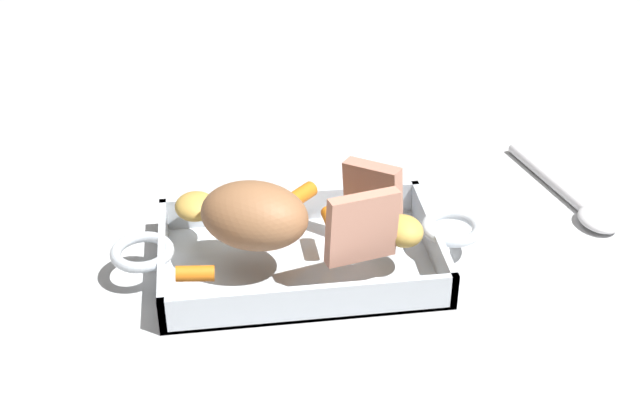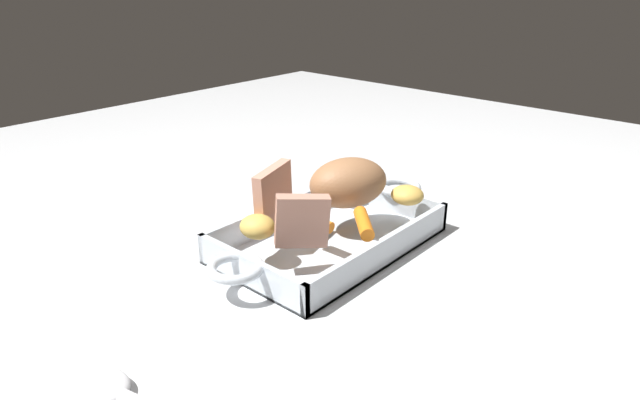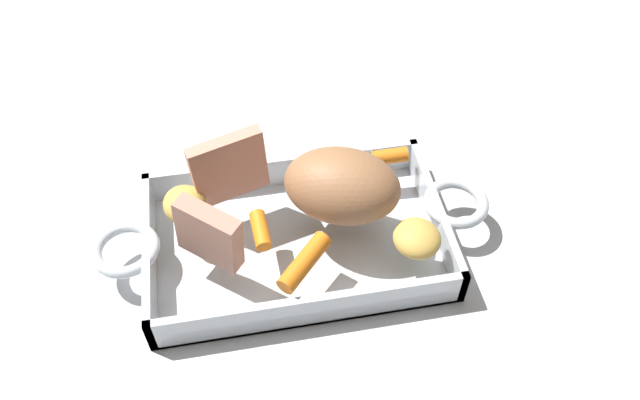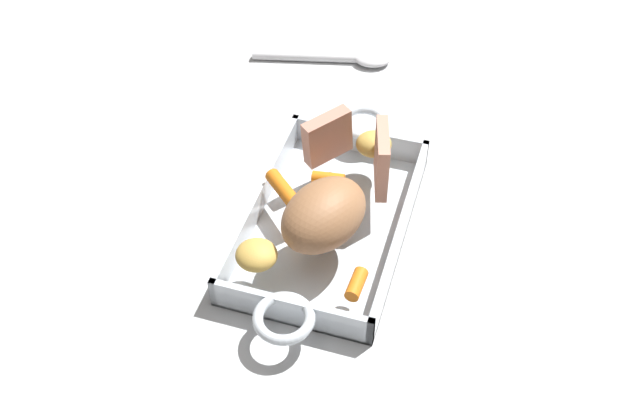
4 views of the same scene
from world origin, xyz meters
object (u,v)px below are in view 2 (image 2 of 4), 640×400
roasting_dish (330,236)px  pork_roast (348,183)px  potato_halved (407,195)px  baby_carrot_southwest (319,223)px  baby_carrot_northeast (346,179)px  roast_slice_outer (273,195)px  roast_slice_thick (302,221)px  baby_carrot_center_right (363,224)px  potato_near_roast (258,227)px

roasting_dish → pork_roast: 0.09m
roasting_dish → potato_halved: potato_halved is taller
baby_carrot_southwest → baby_carrot_northeast: size_ratio=1.05×
roast_slice_outer → baby_carrot_southwest: bearing=110.3°
roasting_dish → roast_slice_thick: roast_slice_thick is taller
roast_slice_thick → potato_halved: roast_slice_thick is taller
pork_roast → baby_carrot_northeast: size_ratio=3.00×
pork_roast → baby_carrot_southwest: pork_roast is taller
roast_slice_outer → baby_carrot_center_right: bearing=117.8°
baby_carrot_center_right → potato_near_roast: bearing=-39.5°
roast_slice_outer → potato_halved: (-0.18, 0.11, -0.03)m
potato_near_roast → pork_roast: bearing=172.4°
roast_slice_outer → baby_carrot_center_right: (-0.06, 0.12, -0.03)m
baby_carrot_southwest → potato_near_roast: (0.08, -0.04, 0.01)m
pork_roast → roast_slice_outer: 0.13m
pork_roast → baby_carrot_center_right: bearing=52.3°
pork_roast → potato_halved: (-0.07, 0.07, -0.02)m
roast_slice_thick → potato_near_roast: 0.07m
roasting_dish → baby_carrot_southwest: 0.06m
roasting_dish → roast_slice_outer: 0.11m
roasting_dish → roast_slice_outer: (0.06, -0.05, 0.07)m
roast_slice_thick → potato_near_roast: size_ratio=1.39×
roast_slice_thick → roast_slice_outer: size_ratio=0.85×
roasting_dish → potato_halved: 0.14m
roasting_dish → potato_near_roast: (0.12, -0.03, 0.05)m
baby_carrot_northeast → potato_near_roast: potato_near_roast is taller
roast_slice_thick → potato_halved: (-0.21, 0.03, -0.02)m
roasting_dish → baby_carrot_center_right: 0.08m
roasting_dish → potato_halved: bearing=154.9°
baby_carrot_northeast → roast_slice_outer: bearing=5.0°
baby_carrot_center_right → baby_carrot_northeast: bearing=-133.4°
baby_carrot_northeast → baby_carrot_southwest: bearing=27.0°
roast_slice_outer → baby_carrot_northeast: bearing=-175.0°
potato_near_roast → potato_halved: (-0.24, 0.09, -0.00)m
baby_carrot_center_right → baby_carrot_northeast: 0.18m
roasting_dish → baby_carrot_center_right: bearing=87.9°
roast_slice_thick → potato_halved: size_ratio=1.35×
potato_near_roast → potato_halved: size_ratio=0.97×
baby_carrot_southwest → baby_carrot_center_right: (-0.04, 0.05, 0.00)m
baby_carrot_northeast → potato_halved: potato_halved is taller
roast_slice_thick → baby_carrot_northeast: 0.24m
pork_roast → potato_halved: size_ratio=2.43×
baby_carrot_northeast → potato_halved: (0.00, 0.13, 0.01)m
pork_roast → roast_slice_thick: size_ratio=1.79×
roast_slice_thick → baby_carrot_northeast: roast_slice_thick is taller
roast_slice_outer → potato_near_roast: roast_slice_outer is taller
roasting_dish → roast_slice_thick: bearing=17.5°
baby_carrot_northeast → potato_near_roast: bearing=9.2°
roast_slice_thick → potato_halved: bearing=172.6°
roast_slice_outer → baby_carrot_northeast: size_ratio=1.97×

